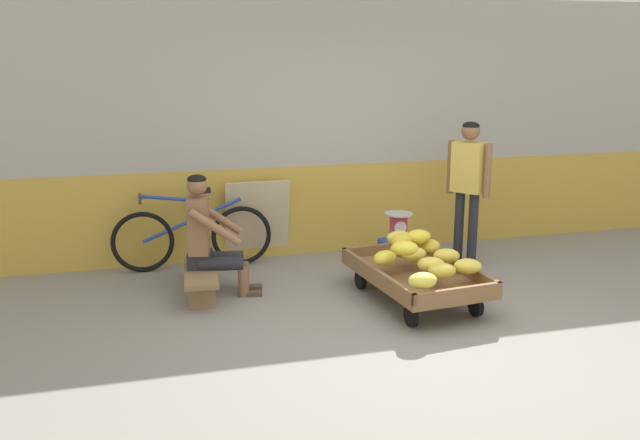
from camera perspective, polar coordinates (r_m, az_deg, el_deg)
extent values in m
plane|color=gray|center=(5.58, 8.37, -9.85)|extent=(80.00, 80.00, 0.00)
cube|color=gold|center=(7.89, 0.51, 1.15)|extent=(16.00, 0.30, 1.00)
cube|color=#A8A399|center=(7.71, 0.54, 11.35)|extent=(16.00, 0.30, 1.79)
cube|color=brown|center=(6.33, 7.90, -4.69)|extent=(0.98, 1.52, 0.05)
cube|color=brown|center=(6.13, 4.64, -4.48)|extent=(0.19, 1.44, 0.10)
cube|color=brown|center=(6.50, 11.01, -3.61)|extent=(0.19, 1.44, 0.10)
cube|color=brown|center=(6.90, 5.10, -2.41)|extent=(0.84, 0.13, 0.10)
cube|color=brown|center=(5.74, 11.33, -6.00)|extent=(0.84, 0.13, 0.10)
cylinder|color=black|center=(6.66, 3.37, -4.94)|extent=(0.07, 0.18, 0.18)
cylinder|color=black|center=(6.94, 8.12, -4.29)|extent=(0.07, 0.18, 0.18)
cylinder|color=black|center=(5.82, 7.54, -7.87)|extent=(0.07, 0.18, 0.18)
cylinder|color=black|center=(6.13, 12.75, -6.96)|extent=(0.07, 0.18, 0.18)
ellipsoid|color=gold|center=(6.46, 6.81, -2.51)|extent=(0.28, 0.24, 0.13)
ellipsoid|color=yellow|center=(6.35, 7.76, -2.83)|extent=(0.27, 0.22, 0.13)
ellipsoid|color=yellow|center=(6.21, 5.40, -3.13)|extent=(0.30, 0.28, 0.13)
ellipsoid|color=yellow|center=(5.65, 8.48, -4.97)|extent=(0.24, 0.18, 0.13)
ellipsoid|color=yellow|center=(6.35, 10.41, -2.93)|extent=(0.27, 0.23, 0.13)
ellipsoid|color=gold|center=(6.62, 9.07, -2.18)|extent=(0.30, 0.29, 0.13)
ellipsoid|color=yellow|center=(6.08, 12.12, -3.75)|extent=(0.29, 0.26, 0.13)
ellipsoid|color=yellow|center=(6.07, 9.16, -3.65)|extent=(0.29, 0.25, 0.13)
ellipsoid|color=gold|center=(5.92, 10.04, -4.14)|extent=(0.28, 0.24, 0.13)
ellipsoid|color=yellow|center=(6.04, 7.01, -2.33)|extent=(0.28, 0.23, 0.13)
ellipsoid|color=gold|center=(6.33, 6.77, -1.67)|extent=(0.30, 0.29, 0.13)
ellipsoid|color=yellow|center=(6.48, 8.14, -1.37)|extent=(0.25, 0.20, 0.13)
ellipsoid|color=yellow|center=(6.40, 6.58, -1.48)|extent=(0.25, 0.20, 0.13)
cube|color=olive|center=(6.56, -9.85, -4.01)|extent=(0.39, 1.12, 0.05)
cube|color=olive|center=(6.96, -9.87, -4.12)|extent=(0.25, 0.10, 0.22)
cube|color=olive|center=(6.23, -9.72, -6.26)|extent=(0.25, 0.10, 0.22)
cylinder|color=brown|center=(6.65, -6.30, -4.62)|extent=(0.10, 0.10, 0.27)
cube|color=#4C3D2D|center=(6.69, -5.76, -5.55)|extent=(0.23, 0.13, 0.04)
cylinder|color=#232328|center=(6.60, -8.08, -3.13)|extent=(0.42, 0.20, 0.13)
cylinder|color=brown|center=(6.48, -6.33, -5.12)|extent=(0.10, 0.10, 0.27)
cube|color=#4C3D2D|center=(6.52, -5.78, -6.07)|extent=(0.23, 0.13, 0.04)
cylinder|color=#232328|center=(6.43, -8.16, -3.59)|extent=(0.42, 0.20, 0.13)
cube|color=#232328|center=(6.53, -9.88, -3.22)|extent=(0.27, 0.32, 0.14)
cube|color=brown|center=(6.44, -10.00, -0.41)|extent=(0.24, 0.35, 0.52)
cylinder|color=brown|center=(6.62, -8.49, 0.26)|extent=(0.48, 0.16, 0.36)
cylinder|color=brown|center=(6.23, -8.70, -0.60)|extent=(0.48, 0.16, 0.36)
sphere|color=brown|center=(6.36, -10.14, 2.87)|extent=(0.19, 0.19, 0.19)
ellipsoid|color=black|center=(6.35, -10.16, 3.33)|extent=(0.17, 0.17, 0.09)
cube|color=#234CA8|center=(7.31, 6.44, -2.81)|extent=(0.36, 0.28, 0.30)
cylinder|color=#28282D|center=(7.27, 6.48, -1.56)|extent=(0.20, 0.20, 0.03)
cube|color=#C6384C|center=(7.23, 6.51, -0.53)|extent=(0.16, 0.10, 0.24)
cylinder|color=white|center=(7.18, 6.67, -0.63)|extent=(0.13, 0.01, 0.13)
cylinder|color=#B2B5BA|center=(7.20, 6.54, 0.51)|extent=(0.30, 0.30, 0.01)
torus|color=black|center=(7.31, -14.45, -1.78)|extent=(0.64, 0.06, 0.64)
torus|color=black|center=(7.37, -6.51, -1.29)|extent=(0.64, 0.06, 0.64)
cylinder|color=#234299|center=(7.27, -10.53, -0.02)|extent=(1.03, 0.05, 0.43)
cylinder|color=#234299|center=(7.27, -9.76, 0.33)|extent=(0.04, 0.04, 0.48)
cylinder|color=#234299|center=(7.21, -12.24, 1.73)|extent=(0.62, 0.05, 0.12)
cube|color=black|center=(7.21, -9.85, 2.42)|extent=(0.20, 0.10, 0.05)
cylinder|color=black|center=(7.20, -14.67, 1.75)|extent=(0.04, 0.48, 0.03)
cube|color=#C6B289|center=(7.53, -5.20, 0.00)|extent=(0.70, 0.21, 0.89)
cylinder|color=#232328|center=(7.41, 12.51, -0.82)|extent=(0.10, 0.10, 0.80)
cylinder|color=#232328|center=(7.48, 11.41, -0.63)|extent=(0.10, 0.10, 0.80)
cube|color=gold|center=(7.31, 12.21, 4.29)|extent=(0.35, 0.38, 0.52)
cylinder|color=brown|center=(7.23, 13.69, 3.94)|extent=(0.07, 0.07, 0.56)
cylinder|color=brown|center=(7.41, 10.75, 4.32)|extent=(0.07, 0.07, 0.56)
sphere|color=brown|center=(7.26, 12.36, 7.21)|extent=(0.19, 0.19, 0.19)
ellipsoid|color=black|center=(7.25, 12.38, 7.62)|extent=(0.17, 0.17, 0.09)
cube|color=#3370B7|center=(6.83, 7.91, -4.32)|extent=(0.18, 0.12, 0.24)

